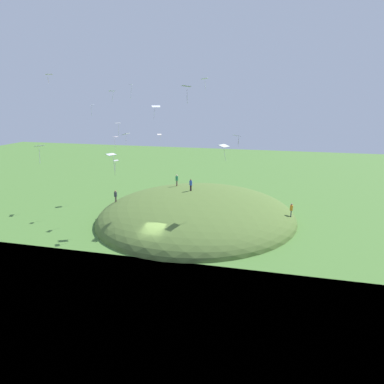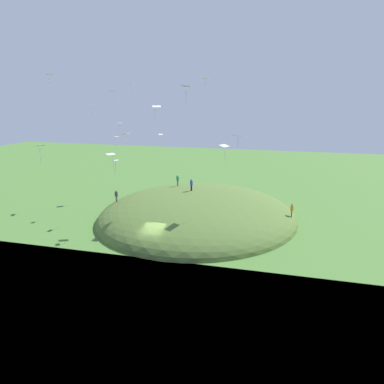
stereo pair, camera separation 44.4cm
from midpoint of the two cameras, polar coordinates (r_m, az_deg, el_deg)
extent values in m
plane|color=#497632|center=(41.50, -5.70, -8.47)|extent=(160.00, 160.00, 0.00)
ellipsoid|color=#516D30|center=(51.01, 1.06, -3.95)|extent=(29.01, 26.75, 7.14)
cube|color=black|center=(50.86, 0.15, 0.63)|extent=(0.20, 0.24, 0.78)
cylinder|color=#2D4FB2|center=(50.70, 0.15, 1.39)|extent=(0.51, 0.51, 0.62)
sphere|color=brown|center=(50.60, 0.15, 1.87)|extent=(0.23, 0.23, 0.23)
cube|color=brown|center=(54.93, -1.98, 1.35)|extent=(0.24, 0.17, 0.82)
cylinder|color=#2D8A56|center=(54.76, -1.99, 2.11)|extent=(0.48, 0.48, 0.65)
sphere|color=beige|center=(54.67, -1.99, 2.57)|extent=(0.25, 0.25, 0.25)
cube|color=#212543|center=(48.66, 15.30, -3.26)|extent=(0.21, 0.12, 0.83)
cylinder|color=orange|center=(48.45, 15.36, -2.42)|extent=(0.38, 0.38, 0.66)
sphere|color=#946A56|center=(48.32, 15.39, -1.90)|extent=(0.25, 0.25, 0.25)
cube|color=brown|center=(52.34, -11.28, -1.07)|extent=(0.23, 0.26, 0.79)
cylinder|color=#3C4146|center=(52.16, -11.32, -0.32)|extent=(0.58, 0.58, 0.62)
sphere|color=#9C664D|center=(52.05, -11.34, 0.14)|extent=(0.24, 0.24, 0.24)
cube|color=white|center=(58.87, -4.64, 8.81)|extent=(0.68, 0.78, 0.16)
cylinder|color=white|center=(59.18, -4.52, 8.21)|extent=(0.08, 0.15, 0.99)
cube|color=white|center=(49.85, -11.31, 8.33)|extent=(0.75, 0.55, 0.05)
cylinder|color=white|center=(50.27, -11.41, 7.36)|extent=(0.05, 0.11, 1.42)
cube|color=white|center=(47.38, -11.84, 14.96)|extent=(0.84, 0.86, 0.06)
cylinder|color=white|center=(47.50, -11.73, 14.08)|extent=(0.16, 0.12, 1.10)
cube|color=white|center=(58.62, -14.68, 12.80)|extent=(1.21, 1.09, 0.26)
cylinder|color=white|center=(58.44, -14.78, 11.86)|extent=(0.24, 0.19, 1.36)
cube|color=white|center=(46.06, -22.03, 6.62)|extent=(1.25, 1.15, 0.19)
cylinder|color=white|center=(46.17, -22.01, 5.22)|extent=(0.16, 0.06, 1.73)
cube|color=silver|center=(38.47, 7.15, 8.58)|extent=(1.02, 0.98, 0.17)
cylinder|color=silver|center=(38.80, 7.43, 7.67)|extent=(0.15, 0.05, 0.85)
cube|color=white|center=(32.83, -0.67, 15.97)|extent=(1.31, 1.18, 0.14)
cylinder|color=white|center=(32.97, -0.51, 14.44)|extent=(0.19, 0.05, 1.21)
cube|color=white|center=(43.64, -9.84, 8.79)|extent=(1.05, 0.78, 0.21)
cylinder|color=white|center=(43.50, -9.76, 7.90)|extent=(0.13, 0.07, 0.83)
cube|color=white|center=(36.99, -12.05, 5.69)|extent=(1.08, 0.98, 0.13)
cylinder|color=white|center=(37.27, -11.61, 4.32)|extent=(0.10, 0.14, 1.43)
cube|color=silver|center=(42.62, 5.26, 7.08)|extent=(1.40, 1.24, 0.24)
cylinder|color=silver|center=(42.63, 5.36, 5.72)|extent=(0.22, 0.24, 1.40)
cube|color=silver|center=(44.58, -11.27, 4.79)|extent=(0.91, 0.87, 0.08)
cylinder|color=silver|center=(44.57, -11.41, 3.55)|extent=(0.19, 0.23, 1.49)
cube|color=silver|center=(49.41, 2.32, 17.01)|extent=(1.27, 0.94, 0.15)
cylinder|color=silver|center=(49.09, 2.42, 16.06)|extent=(0.17, 0.17, 1.05)
cube|color=white|center=(47.55, -5.19, 12.96)|extent=(1.12, 1.27, 0.24)
cylinder|color=white|center=(47.51, -5.48, 11.85)|extent=(0.15, 0.11, 1.28)
cube|color=white|center=(55.65, -8.97, 15.98)|extent=(0.64, 0.47, 0.04)
cylinder|color=white|center=(55.81, -8.95, 14.86)|extent=(0.24, 0.22, 1.85)
cube|color=#F6DED3|center=(50.18, -20.73, 16.55)|extent=(1.38, 1.37, 0.03)
cylinder|color=#F6DED3|center=(50.41, -20.82, 15.73)|extent=(0.09, 0.12, 0.82)
cube|color=white|center=(60.67, -10.89, 10.37)|extent=(1.12, 1.11, 0.03)
cylinder|color=white|center=(60.71, -10.81, 9.38)|extent=(0.10, 0.16, 1.65)
camera|label=1|loc=(0.22, -89.70, 0.08)|focal=34.72mm
camera|label=2|loc=(0.22, 90.30, -0.08)|focal=34.72mm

